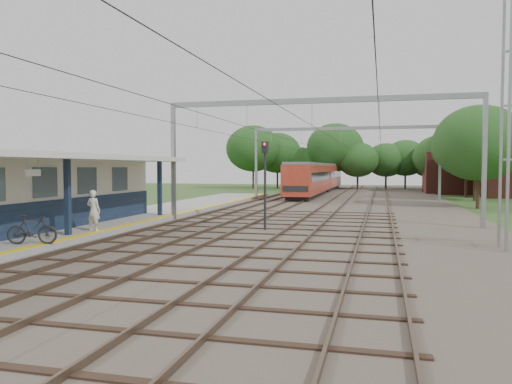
% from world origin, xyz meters
% --- Properties ---
extents(ground, '(160.00, 160.00, 0.00)m').
position_xyz_m(ground, '(0.00, 0.00, 0.00)').
color(ground, '#2D4C1E').
rests_on(ground, ground).
extents(ballast_bed, '(18.00, 90.00, 0.10)m').
position_xyz_m(ballast_bed, '(4.00, 30.00, 0.05)').
color(ballast_bed, '#473D33').
rests_on(ballast_bed, ground).
extents(platform, '(5.00, 52.00, 0.35)m').
position_xyz_m(platform, '(-7.50, 14.00, 0.17)').
color(platform, gray).
rests_on(platform, ground).
extents(yellow_stripe, '(0.45, 52.00, 0.01)m').
position_xyz_m(yellow_stripe, '(-5.25, 14.00, 0.35)').
color(yellow_stripe, yellow).
rests_on(yellow_stripe, platform).
extents(station_building, '(3.41, 18.00, 3.40)m').
position_xyz_m(station_building, '(-8.88, 7.00, 2.04)').
color(station_building, beige).
rests_on(station_building, platform).
extents(canopy, '(6.40, 20.00, 3.44)m').
position_xyz_m(canopy, '(-7.77, 6.00, 3.64)').
color(canopy, '#111F37').
rests_on(canopy, platform).
extents(rail_tracks, '(11.80, 88.00, 0.15)m').
position_xyz_m(rail_tracks, '(1.50, 30.00, 0.18)').
color(rail_tracks, brown).
rests_on(rail_tracks, ballast_bed).
extents(catenary_system, '(17.22, 88.00, 7.00)m').
position_xyz_m(catenary_system, '(3.39, 25.28, 5.51)').
color(catenary_system, gray).
rests_on(catenary_system, ground).
extents(tree_band, '(31.72, 30.88, 8.82)m').
position_xyz_m(tree_band, '(3.84, 57.12, 4.92)').
color(tree_band, '#382619').
rests_on(tree_band, ground).
extents(house_far, '(8.00, 6.12, 8.66)m').
position_xyz_m(house_far, '(16.00, 52.00, 3.23)').
color(house_far, brown).
rests_on(house_far, ground).
extents(person, '(0.71, 0.50, 1.84)m').
position_xyz_m(person, '(-5.60, 7.46, 1.27)').
color(person, white).
rests_on(person, platform).
extents(bicycle, '(1.90, 1.03, 1.10)m').
position_xyz_m(bicycle, '(-5.60, 3.38, 0.90)').
color(bicycle, black).
rests_on(bicycle, platform).
extents(train, '(2.73, 33.95, 3.60)m').
position_xyz_m(train, '(-0.50, 48.42, 2.01)').
color(train, black).
rests_on(train, ballast_bed).
extents(signal_post, '(0.35, 0.30, 4.47)m').
position_xyz_m(signal_post, '(1.35, 11.62, 2.85)').
color(signal_post, black).
rests_on(signal_post, ground).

